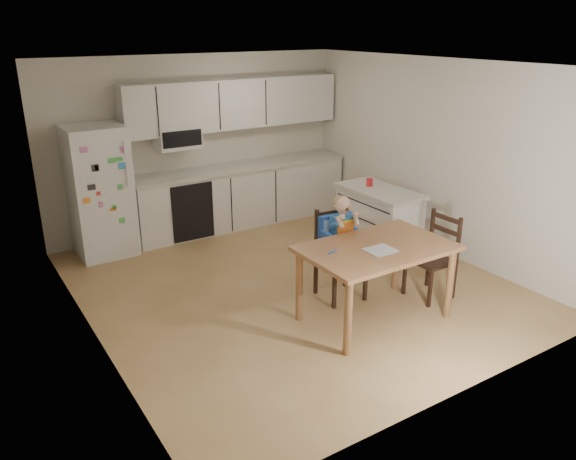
% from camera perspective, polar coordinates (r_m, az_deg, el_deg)
% --- Properties ---
extents(room, '(4.52, 5.01, 2.51)m').
position_cam_1_polar(room, '(6.61, -1.97, 5.85)').
color(room, olive).
rests_on(room, ground).
extents(refrigerator, '(0.72, 0.70, 1.70)m').
position_cam_1_polar(refrigerator, '(7.66, -18.57, 3.73)').
color(refrigerator, silver).
rests_on(refrigerator, ground).
extents(kitchen_run, '(3.37, 0.62, 2.15)m').
position_cam_1_polar(kitchen_run, '(8.43, -5.17, 6.37)').
color(kitchen_run, silver).
rests_on(kitchen_run, ground).
extents(kitchen_island, '(0.62, 1.18, 0.87)m').
position_cam_1_polar(kitchen_island, '(7.51, 9.14, 0.94)').
color(kitchen_island, silver).
rests_on(kitchen_island, ground).
extents(red_cup, '(0.08, 0.08, 0.11)m').
position_cam_1_polar(red_cup, '(7.50, 8.29, 4.82)').
color(red_cup, red).
rests_on(red_cup, kitchen_island).
extents(dining_table, '(1.50, 0.97, 0.81)m').
position_cam_1_polar(dining_table, '(5.71, 8.98, -2.64)').
color(dining_table, brown).
rests_on(dining_table, ground).
extents(napkin, '(0.28, 0.24, 0.01)m').
position_cam_1_polar(napkin, '(5.56, 9.36, -2.04)').
color(napkin, '#B8B9BE').
rests_on(napkin, dining_table).
extents(toddler_spoon, '(0.12, 0.06, 0.02)m').
position_cam_1_polar(toddler_spoon, '(5.45, 4.48, -2.24)').
color(toddler_spoon, blue).
rests_on(toddler_spoon, dining_table).
extents(chair_booster, '(0.48, 0.48, 1.18)m').
position_cam_1_polar(chair_booster, '(6.14, 5.23, -0.64)').
color(chair_booster, black).
rests_on(chair_booster, ground).
extents(chair_side, '(0.43, 0.43, 0.95)m').
position_cam_1_polar(chair_side, '(6.43, 14.96, -1.98)').
color(chair_side, black).
rests_on(chair_side, ground).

